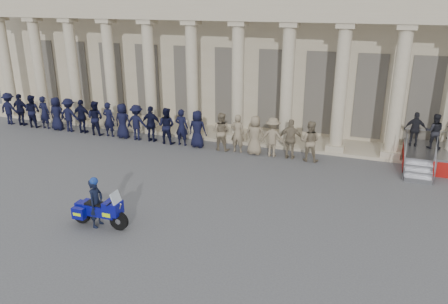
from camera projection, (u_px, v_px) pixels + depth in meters
ground at (200, 207)px, 16.22m from camera, size 90.00×90.00×0.00m
building at (292, 45)px, 27.73m from camera, size 40.00×12.50×9.00m
officer_rank at (137, 122)px, 23.69m from camera, size 19.48×0.74×1.95m
motorcycle at (100, 210)px, 14.70m from camera, size 2.14×0.88×1.37m
rider at (96, 202)px, 14.64m from camera, size 0.42×0.63×1.79m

